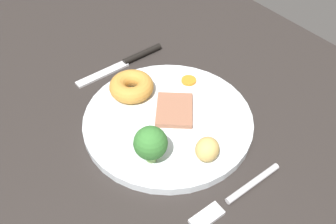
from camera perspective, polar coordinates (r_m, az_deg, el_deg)
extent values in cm
cube|color=#2B2623|center=(55.79, -0.75, -4.44)|extent=(120.00, 84.00, 3.60)
cylinder|color=white|center=(55.22, 0.00, -1.25)|extent=(26.60, 26.60, 1.40)
cube|color=#9E664C|center=(55.22, 1.06, 0.36)|extent=(9.23, 8.96, 0.80)
torus|color=#C68938|center=(58.33, -5.64, 4.34)|extent=(7.38, 7.38, 2.76)
ellipsoid|color=#D8B260|center=(48.56, 6.42, -6.04)|extent=(4.70, 4.84, 3.28)
cylinder|color=orange|center=(60.93, 3.41, 5.15)|extent=(2.57, 2.57, 0.46)
cylinder|color=#8CB766|center=(48.58, -2.76, -7.02)|extent=(1.53, 1.53, 1.88)
sphere|color=#387A33|center=(46.58, -2.87, -5.07)|extent=(4.66, 4.66, 4.66)
cylinder|color=silver|center=(49.47, 13.70, -11.20)|extent=(1.14, 9.52, 0.90)
cube|color=silver|center=(45.98, 6.35, -16.66)|extent=(2.11, 4.55, 0.60)
cylinder|color=black|center=(69.00, -4.21, 9.44)|extent=(1.74, 8.56, 1.20)
cube|color=silver|center=(65.67, -10.60, 6.16)|extent=(2.37, 10.59, 0.40)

